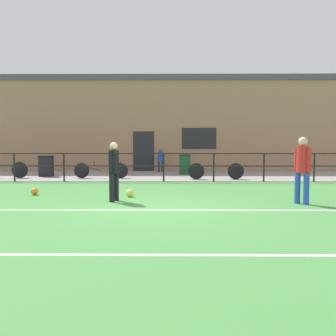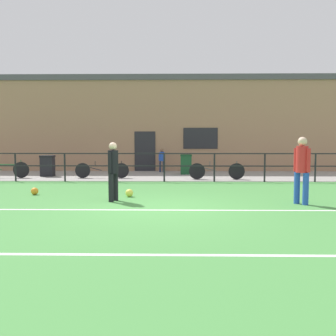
% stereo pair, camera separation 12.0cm
% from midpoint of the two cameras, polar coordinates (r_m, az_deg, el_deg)
% --- Properties ---
extents(ground, '(60.00, 44.00, 0.04)m').
position_cam_midpoint_polar(ground, '(9.65, -1.21, -6.06)').
color(ground, '#478C42').
extents(field_line_touchline, '(36.00, 0.11, 0.00)m').
position_cam_midpoint_polar(field_line_touchline, '(9.42, -1.26, -6.17)').
color(field_line_touchline, white).
rests_on(field_line_touchline, ground).
extents(field_line_hash, '(36.00, 0.11, 0.00)m').
position_cam_midpoint_polar(field_line_hash, '(5.89, -2.74, -12.59)').
color(field_line_hash, white).
rests_on(field_line_hash, ground).
extents(pavement_strip, '(48.00, 5.00, 0.02)m').
position_cam_midpoint_polar(pavement_strip, '(18.07, -0.14, -1.12)').
color(pavement_strip, gray).
rests_on(pavement_strip, ground).
extents(perimeter_fence, '(36.07, 0.07, 1.15)m').
position_cam_midpoint_polar(perimeter_fence, '(15.52, -0.33, 0.73)').
color(perimeter_fence, black).
rests_on(perimeter_fence, ground).
extents(clubhouse_facade, '(28.00, 2.56, 5.08)m').
position_cam_midpoint_polar(clubhouse_facade, '(21.70, 0.07, 6.50)').
color(clubhouse_facade, '#A37A5B').
rests_on(clubhouse_facade, ground).
extents(player_goalkeeper, '(0.28, 0.42, 1.62)m').
position_cam_midpoint_polar(player_goalkeeper, '(10.73, -7.73, 0.02)').
color(player_goalkeeper, black).
rests_on(player_goalkeeper, ground).
extents(player_striker, '(0.34, 0.40, 1.76)m').
position_cam_midpoint_polar(player_striker, '(10.74, 19.32, 0.25)').
color(player_striker, blue).
rests_on(player_striker, ground).
extents(soccer_ball_match, '(0.22, 0.22, 0.22)m').
position_cam_midpoint_polar(soccer_ball_match, '(12.61, -18.70, -3.24)').
color(soccer_ball_match, orange).
rests_on(soccer_ball_match, ground).
extents(soccer_ball_spare, '(0.23, 0.23, 0.23)m').
position_cam_midpoint_polar(soccer_ball_spare, '(11.57, -5.39, -3.66)').
color(soccer_ball_spare, '#E5E04C').
rests_on(soccer_ball_spare, ground).
extents(spectator_child, '(0.33, 0.21, 1.19)m').
position_cam_midpoint_polar(spectator_child, '(19.88, -0.73, 1.36)').
color(spectator_child, '#232D4C').
rests_on(spectator_child, pavement_strip).
extents(bicycle_parked_0, '(2.33, 0.04, 0.75)m').
position_cam_midpoint_polar(bicycle_parked_0, '(17.03, -9.47, -0.32)').
color(bicycle_parked_0, black).
rests_on(bicycle_parked_0, pavement_strip).
extents(bicycle_parked_2, '(2.34, 0.04, 0.77)m').
position_cam_midpoint_polar(bicycle_parked_2, '(16.40, 7.36, -0.43)').
color(bicycle_parked_2, black).
rests_on(bicycle_parked_2, pavement_strip).
extents(bicycle_parked_3, '(2.39, 0.04, 0.79)m').
position_cam_midpoint_polar(bicycle_parked_3, '(18.34, -23.03, -0.21)').
color(bicycle_parked_3, black).
rests_on(bicycle_parked_3, pavement_strip).
extents(trash_bin_0, '(0.59, 0.50, 0.95)m').
position_cam_midpoint_polar(trash_bin_0, '(18.43, -17.06, 0.33)').
color(trash_bin_0, black).
rests_on(trash_bin_0, pavement_strip).
extents(trash_bin_1, '(0.55, 0.46, 0.95)m').
position_cam_midpoint_polar(trash_bin_1, '(18.64, 2.84, 0.55)').
color(trash_bin_1, '#194C28').
rests_on(trash_bin_1, pavement_strip).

